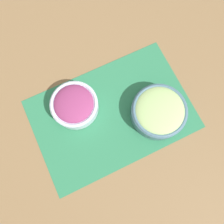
{
  "coord_description": "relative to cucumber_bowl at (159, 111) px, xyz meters",
  "views": [
    {
      "loc": [
        -0.08,
        -0.16,
        0.79
      ],
      "look_at": [
        0.0,
        0.0,
        0.03
      ],
      "focal_mm": 35.0,
      "sensor_mm": 36.0,
      "label": 1
    }
  ],
  "objects": [
    {
      "name": "ground_plane",
      "position": [
        -0.15,
        0.07,
        -0.04
      ],
      "size": [
        3.0,
        3.0,
        0.0
      ],
      "primitive_type": "plane",
      "color": "olive"
    },
    {
      "name": "placemat",
      "position": [
        -0.15,
        0.07,
        -0.04
      ],
      "size": [
        0.58,
        0.38,
        0.0
      ],
      "color": "#2D7A51",
      "rests_on": "ground_plane"
    },
    {
      "name": "cucumber_bowl",
      "position": [
        0.0,
        0.0,
        0.0
      ],
      "size": [
        0.2,
        0.2,
        0.08
      ],
      "color": "slate",
      "rests_on": "placemat"
    },
    {
      "name": "onion_bowl",
      "position": [
        -0.26,
        0.15,
        -0.0
      ],
      "size": [
        0.17,
        0.17,
        0.07
      ],
      "color": "silver",
      "rests_on": "placemat"
    }
  ]
}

